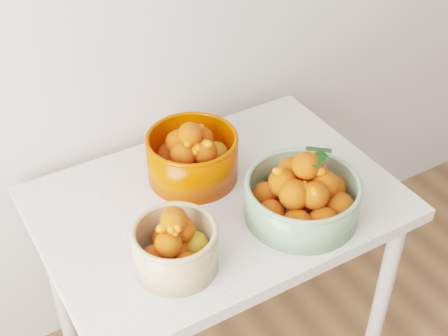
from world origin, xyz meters
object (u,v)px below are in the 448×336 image
at_px(bowl_cream, 175,246).
at_px(table, 218,223).
at_px(bowl_green, 303,196).
at_px(bowl_orange, 193,155).

bearing_deg(bowl_cream, table, 37.75).
distance_m(table, bowl_cream, 0.32).
relative_size(table, bowl_green, 2.65).
xyz_separation_m(bowl_green, bowl_orange, (-0.18, 0.30, 0.01)).
bearing_deg(bowl_orange, table, -84.75).
bearing_deg(bowl_green, bowl_orange, 120.35).
xyz_separation_m(table, bowl_green, (0.16, -0.18, 0.17)).
bearing_deg(table, bowl_orange, 95.25).
xyz_separation_m(bowl_cream, bowl_green, (0.38, -0.01, 0.00)).
bearing_deg(bowl_orange, bowl_cream, -125.11).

